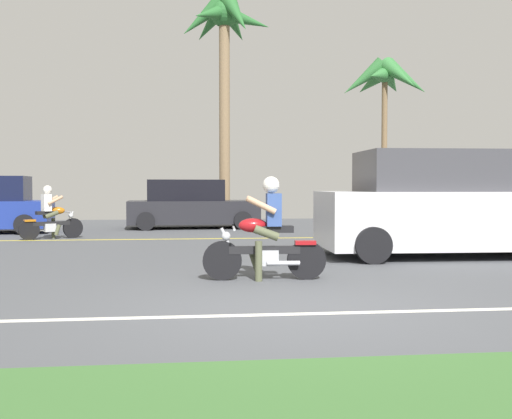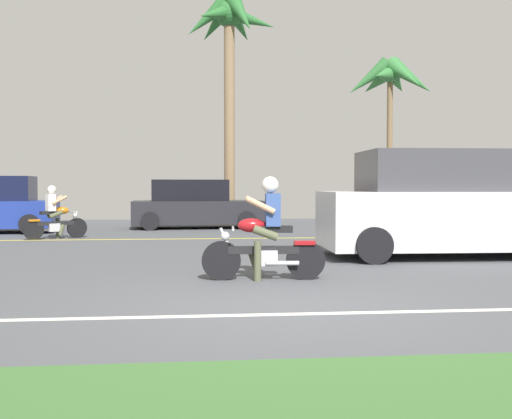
# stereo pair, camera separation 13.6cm
# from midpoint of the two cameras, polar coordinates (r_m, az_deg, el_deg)

# --- Properties ---
(ground) EXTENTS (56.00, 30.00, 0.04)m
(ground) POSITION_cam_midpoint_polar(r_m,az_deg,el_deg) (9.81, 0.94, -5.77)
(ground) COLOR #4C4F54
(lane_line_near) EXTENTS (50.40, 0.12, 0.01)m
(lane_line_near) POSITION_cam_midpoint_polar(r_m,az_deg,el_deg) (6.53, 4.44, -9.63)
(lane_line_near) COLOR silver
(lane_line_near) RESTS_ON ground
(lane_line_far) EXTENTS (50.40, 0.12, 0.01)m
(lane_line_far) POSITION_cam_midpoint_polar(r_m,az_deg,el_deg) (15.64, -1.58, -2.69)
(lane_line_far) COLOR yellow
(lane_line_far) RESTS_ON ground
(motorcyclist) EXTENTS (1.77, 0.58, 1.48)m
(motorcyclist) POSITION_cam_midpoint_polar(r_m,az_deg,el_deg) (8.75, 1.26, -2.50)
(motorcyclist) COLOR black
(motorcyclist) RESTS_ON ground
(suv_nearby) EXTENTS (5.01, 2.38, 2.00)m
(suv_nearby) POSITION_cam_midpoint_polar(r_m,az_deg,el_deg) (12.24, 17.95, 0.37)
(suv_nearby) COLOR silver
(suv_nearby) RESTS_ON ground
(parked_car_1) EXTENTS (4.15, 2.03, 1.53)m
(parked_car_1) POSITION_cam_midpoint_polar(r_m,az_deg,el_deg) (19.52, -5.45, 0.37)
(parked_car_1) COLOR #232328
(parked_car_1) RESTS_ON ground
(palm_tree_0) EXTENTS (3.31, 3.29, 5.92)m
(palm_tree_0) POSITION_cam_midpoint_polar(r_m,az_deg,el_deg) (22.89, 12.52, 11.47)
(palm_tree_0) COLOR brown
(palm_tree_0) RESTS_ON ground
(palm_tree_2) EXTENTS (3.35, 3.16, 8.04)m
(palm_tree_2) POSITION_cam_midpoint_polar(r_m,az_deg,el_deg) (22.41, -2.38, 15.82)
(palm_tree_2) COLOR #846B4C
(palm_tree_2) RESTS_ON ground
(motorcyclist_distant) EXTENTS (1.43, 0.88, 1.35)m
(motorcyclist_distant) POSITION_cam_midpoint_polar(r_m,az_deg,el_deg) (16.30, -17.93, -0.60)
(motorcyclist_distant) COLOR black
(motorcyclist_distant) RESTS_ON ground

